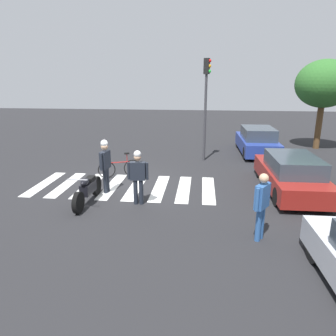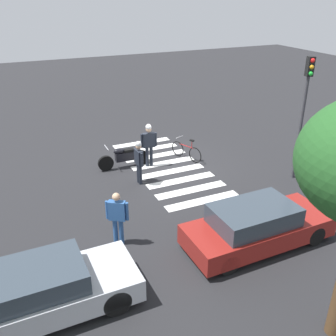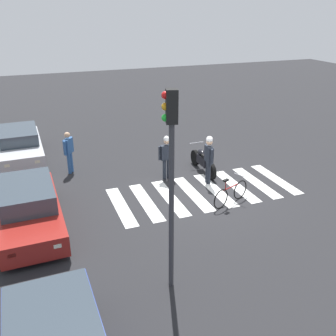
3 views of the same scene
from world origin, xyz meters
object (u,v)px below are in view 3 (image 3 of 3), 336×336
(traffic_light_pole, at_px, (171,165))
(car_maroon_wagon, at_px, (29,207))
(leaning_bicycle, at_px, (231,193))
(officer_on_foot, at_px, (209,156))
(car_silver_sedan, at_px, (20,145))
(pedestrian_bystander, at_px, (69,150))
(police_motorcycle, at_px, (203,161))
(officer_by_motorcycle, at_px, (167,154))

(traffic_light_pole, bearing_deg, car_maroon_wagon, 36.78)
(leaning_bicycle, distance_m, officer_on_foot, 1.93)
(car_silver_sedan, distance_m, traffic_light_pole, 11.07)
(pedestrian_bystander, bearing_deg, police_motorcycle, -109.88)
(police_motorcycle, bearing_deg, traffic_light_pole, 147.90)
(officer_on_foot, bearing_deg, traffic_light_pole, 144.95)
(police_motorcycle, relative_size, car_silver_sedan, 0.50)
(car_silver_sedan, bearing_deg, pedestrian_bystander, -142.86)
(traffic_light_pole, bearing_deg, police_motorcycle, -32.10)
(officer_by_motorcycle, height_order, car_maroon_wagon, officer_by_motorcycle)
(car_maroon_wagon, relative_size, traffic_light_pole, 0.94)
(leaning_bicycle, height_order, officer_on_foot, officer_on_foot)
(leaning_bicycle, bearing_deg, police_motorcycle, -6.31)
(officer_on_foot, xyz_separation_m, car_maroon_wagon, (-0.84, 6.52, -0.48))
(police_motorcycle, bearing_deg, officer_by_motorcycle, 93.54)
(officer_by_motorcycle, xyz_separation_m, pedestrian_bystander, (1.95, 3.47, -0.02))
(leaning_bicycle, distance_m, car_maroon_wagon, 6.57)
(leaning_bicycle, relative_size, pedestrian_bystander, 0.95)
(car_silver_sedan, height_order, traffic_light_pole, traffic_light_pole)
(traffic_light_pole, bearing_deg, car_silver_sedan, 17.36)
(police_motorcycle, distance_m, traffic_light_pole, 7.57)
(officer_on_foot, distance_m, car_maroon_wagon, 6.59)
(officer_on_foot, height_order, car_maroon_wagon, officer_on_foot)
(car_silver_sedan, relative_size, traffic_light_pole, 0.93)
(officer_on_foot, relative_size, car_silver_sedan, 0.43)
(officer_by_motorcycle, height_order, traffic_light_pole, traffic_light_pole)
(officer_on_foot, xyz_separation_m, traffic_light_pole, (-4.93, 3.46, 2.07))
(pedestrian_bystander, bearing_deg, car_silver_sedan, 37.14)
(officer_by_motorcycle, xyz_separation_m, car_maroon_wagon, (-1.79, 5.17, -0.39))
(officer_on_foot, height_order, officer_by_motorcycle, officer_on_foot)
(pedestrian_bystander, xyz_separation_m, car_maroon_wagon, (-3.74, 1.70, -0.36))
(car_maroon_wagon, distance_m, car_silver_sedan, 6.19)
(leaning_bicycle, bearing_deg, pedestrian_bystander, 45.68)
(officer_on_foot, bearing_deg, officer_by_motorcycle, 54.81)
(pedestrian_bystander, height_order, car_maroon_wagon, pedestrian_bystander)
(police_motorcycle, height_order, traffic_light_pole, traffic_light_pole)
(officer_by_motorcycle, distance_m, car_silver_sedan, 6.92)
(traffic_light_pole, bearing_deg, pedestrian_bystander, 9.85)
(officer_on_foot, height_order, traffic_light_pole, traffic_light_pole)
(pedestrian_bystander, xyz_separation_m, car_silver_sedan, (2.45, 1.85, -0.36))
(officer_by_motorcycle, bearing_deg, car_silver_sedan, 50.45)
(leaning_bicycle, distance_m, officer_by_motorcycle, 3.11)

